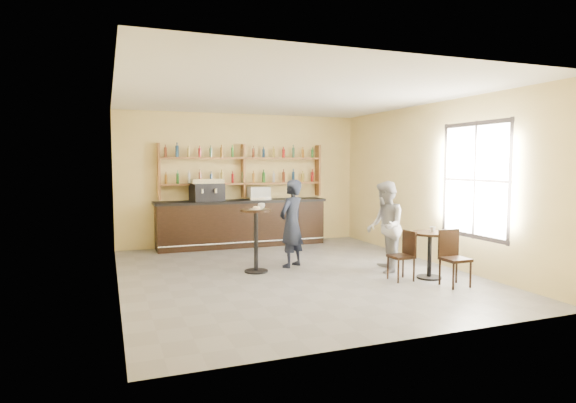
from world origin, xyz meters
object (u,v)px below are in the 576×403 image
object	(u,v)px
pastry_case	(259,193)
chair_south	(455,259)
espresso_machine	(207,190)
patron_second	(385,227)
man_main	(292,223)
cafe_table	(430,255)
chair_west	(401,256)
pedestal_table	(256,241)
bar_counter	(242,223)

from	to	relation	value
pastry_case	chair_south	distance (m)	5.30
espresso_machine	patron_second	bearing A→B (deg)	-63.87
man_main	patron_second	distance (m)	1.77
pastry_case	chair_south	size ratio (longest dim) A/B	0.56
cafe_table	chair_west	xyz separation A→B (m)	(-0.55, 0.05, 0.02)
pastry_case	man_main	bearing A→B (deg)	-92.66
espresso_machine	pedestal_table	bearing A→B (deg)	-92.58
espresso_machine	pastry_case	world-z (taller)	espresso_machine
pastry_case	man_main	size ratio (longest dim) A/B	0.31
man_main	chair_south	size ratio (longest dim) A/B	1.85
cafe_table	patron_second	xyz separation A→B (m)	(-0.45, 0.73, 0.43)
bar_counter	espresso_machine	size ratio (longest dim) A/B	5.66
pastry_case	chair_west	world-z (taller)	pastry_case
cafe_table	patron_second	distance (m)	0.96
bar_counter	patron_second	distance (m)	4.00
patron_second	espresso_machine	bearing A→B (deg)	-119.93
espresso_machine	bar_counter	bearing A→B (deg)	-9.68
espresso_machine	pedestal_table	world-z (taller)	espresso_machine
chair_south	patron_second	distance (m)	1.47
bar_counter	cafe_table	xyz separation A→B (m)	(2.20, -4.31, -0.15)
man_main	chair_south	distance (m)	3.06
pedestal_table	cafe_table	world-z (taller)	pedestal_table
pastry_case	chair_south	bearing A→B (deg)	-69.24
bar_counter	cafe_table	distance (m)	4.84
pastry_case	patron_second	world-z (taller)	patron_second
bar_counter	chair_west	xyz separation A→B (m)	(1.65, -4.26, -0.13)
cafe_table	chair_west	distance (m)	0.55
pedestal_table	man_main	distance (m)	0.84
bar_counter	chair_south	distance (m)	5.40
man_main	chair_west	size ratio (longest dim) A/B	1.99
espresso_machine	chair_west	bearing A→B (deg)	-69.45
man_main	patron_second	world-z (taller)	man_main
patron_second	bar_counter	bearing A→B (deg)	-129.69
pastry_case	bar_counter	bearing A→B (deg)	-179.59
pastry_case	cafe_table	distance (m)	4.74
pedestal_table	cafe_table	xyz separation A→B (m)	(2.68, -1.53, -0.18)
bar_counter	pastry_case	bearing A→B (deg)	0.00
cafe_table	chair_west	bearing A→B (deg)	174.81
chair_south	patron_second	size ratio (longest dim) A/B	0.55
pastry_case	man_main	world-z (taller)	man_main
chair_south	chair_west	bearing A→B (deg)	133.28
espresso_machine	cafe_table	xyz separation A→B (m)	(3.03, -4.31, -0.97)
pedestal_table	man_main	world-z (taller)	man_main
bar_counter	chair_south	bearing A→B (deg)	-65.40
espresso_machine	man_main	bearing A→B (deg)	-76.23
bar_counter	chair_west	bearing A→B (deg)	-68.85
espresso_machine	patron_second	distance (m)	4.45
espresso_machine	chair_south	world-z (taller)	espresso_machine
patron_second	chair_south	bearing A→B (deg)	44.78
espresso_machine	patron_second	world-z (taller)	patron_second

